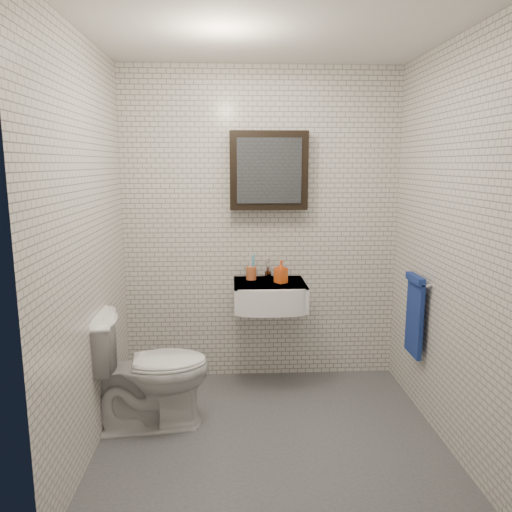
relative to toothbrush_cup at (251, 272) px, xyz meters
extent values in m
cube|color=#474A4F|center=(0.09, -0.88, -0.90)|extent=(2.20, 2.00, 0.01)
cube|color=silver|center=(0.09, 0.12, 0.34)|extent=(2.20, 0.02, 2.50)
cube|color=silver|center=(0.09, -1.88, 0.34)|extent=(2.20, 0.02, 2.50)
cube|color=silver|center=(-1.01, -0.88, 0.34)|extent=(0.02, 2.00, 2.50)
cube|color=silver|center=(1.19, -0.88, 0.34)|extent=(0.02, 2.00, 2.50)
cube|color=white|center=(0.09, -0.88, 1.59)|extent=(2.20, 2.00, 0.02)
cube|color=white|center=(0.14, -0.10, -0.16)|extent=(0.55, 0.45, 0.20)
cylinder|color=silver|center=(0.14, -0.08, -0.07)|extent=(0.31, 0.31, 0.02)
cylinder|color=silver|center=(0.14, -0.08, -0.06)|extent=(0.04, 0.04, 0.01)
cube|color=white|center=(0.14, -0.10, -0.06)|extent=(0.55, 0.45, 0.01)
cylinder|color=silver|center=(0.14, 0.06, -0.03)|extent=(0.06, 0.06, 0.06)
cylinder|color=silver|center=(0.14, 0.06, 0.03)|extent=(0.03, 0.03, 0.08)
cylinder|color=silver|center=(0.14, 0.00, 0.06)|extent=(0.02, 0.12, 0.02)
cube|color=silver|center=(0.14, 0.09, 0.09)|extent=(0.02, 0.09, 0.01)
cube|color=black|center=(0.14, 0.05, 0.79)|extent=(0.60, 0.14, 0.60)
cube|color=#3F444C|center=(0.14, -0.03, 0.79)|extent=(0.49, 0.01, 0.49)
cylinder|color=silver|center=(1.15, -0.53, 0.04)|extent=(0.02, 0.30, 0.02)
cylinder|color=silver|center=(1.17, -0.40, 0.04)|extent=(0.04, 0.02, 0.02)
cylinder|color=silver|center=(1.17, -0.66, 0.04)|extent=(0.04, 0.02, 0.02)
cube|color=navy|center=(1.13, -0.53, -0.23)|extent=(0.03, 0.26, 0.54)
cube|color=navy|center=(1.12, -0.53, 0.06)|extent=(0.05, 0.26, 0.05)
cylinder|color=#BB582E|center=(0.00, 0.00, -0.01)|extent=(0.10, 0.10, 0.10)
cylinder|color=white|center=(-0.02, -0.01, 0.06)|extent=(0.02, 0.03, 0.19)
cylinder|color=#42AAD3|center=(0.01, -0.01, 0.05)|extent=(0.02, 0.02, 0.17)
cylinder|color=white|center=(-0.01, 0.01, 0.07)|extent=(0.02, 0.04, 0.20)
cylinder|color=#42AAD3|center=(0.02, 0.01, 0.06)|extent=(0.03, 0.04, 0.18)
imported|color=orange|center=(0.22, -0.12, 0.03)|extent=(0.11, 0.11, 0.17)
imported|color=white|center=(-0.71, -0.68, -0.50)|extent=(0.84, 0.55, 0.81)
camera|label=1|loc=(-0.16, -3.85, 0.85)|focal=35.00mm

